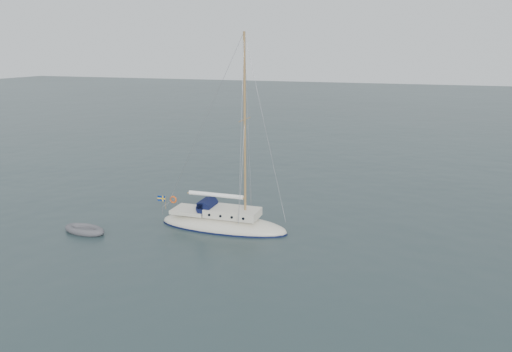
% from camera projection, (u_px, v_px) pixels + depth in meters
% --- Properties ---
extents(ground, '(300.00, 300.00, 0.00)m').
position_uv_depth(ground, '(244.00, 248.00, 30.07)').
color(ground, black).
rests_on(ground, ground).
extents(sailboat, '(9.33, 2.80, 13.29)m').
position_uv_depth(sailboat, '(223.00, 214.00, 33.26)').
color(sailboat, beige).
rests_on(sailboat, ground).
extents(dinghy, '(3.08, 1.39, 0.44)m').
position_uv_depth(dinghy, '(84.00, 230.00, 32.61)').
color(dinghy, '#55555A').
rests_on(dinghy, ground).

